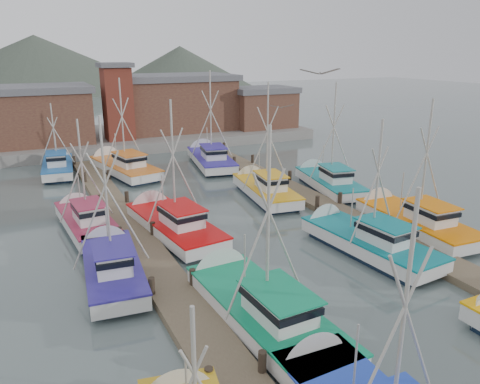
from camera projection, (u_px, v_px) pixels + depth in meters
name	position (u px, v px, depth m)	size (l,w,h in m)	color
ground	(280.00, 254.00, 26.73)	(260.00, 260.00, 0.00)	#546563
dock_left	(141.00, 246.00, 27.25)	(2.30, 46.00, 1.50)	brown
dock_right	(336.00, 211.00, 33.06)	(2.30, 46.00, 1.50)	brown
quay	(130.00, 137.00, 58.43)	(44.00, 16.00, 1.20)	gray
shed_left	(31.00, 114.00, 51.05)	(12.72, 8.48, 6.20)	brown
shed_center	(175.00, 102.00, 59.71)	(14.84, 9.54, 6.90)	brown
shed_right	(261.00, 107.00, 61.94)	(8.48, 6.36, 5.20)	brown
lookout_tower	(117.00, 101.00, 52.70)	(3.60, 3.60, 8.50)	maroon
distant_hills	(11.00, 92.00, 127.03)	(175.00, 140.00, 42.00)	#495446
boat_4	(257.00, 306.00, 19.96)	(3.86, 10.04, 9.47)	black
boat_5	(362.00, 240.00, 26.94)	(3.70, 9.53, 8.54)	black
boat_6	(111.00, 265.00, 23.79)	(3.66, 8.67, 9.03)	black
boat_7	(410.00, 219.00, 30.13)	(3.81, 9.52, 9.29)	black
boat_8	(171.00, 223.00, 29.52)	(4.10, 9.86, 9.31)	black
boat_9	(263.00, 188.00, 36.78)	(3.86, 9.17, 9.68)	black
boat_10	(85.00, 220.00, 29.99)	(3.27, 8.52, 7.91)	black
boat_11	(327.00, 181.00, 38.88)	(4.39, 9.28, 9.56)	black
boat_12	(122.00, 166.00, 43.69)	(5.08, 10.51, 9.73)	black
boat_13	(210.00, 158.00, 46.94)	(4.81, 10.48, 10.23)	black
boat_14	(58.00, 166.00, 43.82)	(3.39, 8.55, 7.24)	black
gull_near	(320.00, 72.00, 15.47)	(1.54, 0.60, 0.24)	gray
gull_far	(282.00, 107.00, 28.24)	(1.54, 0.66, 0.24)	gray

